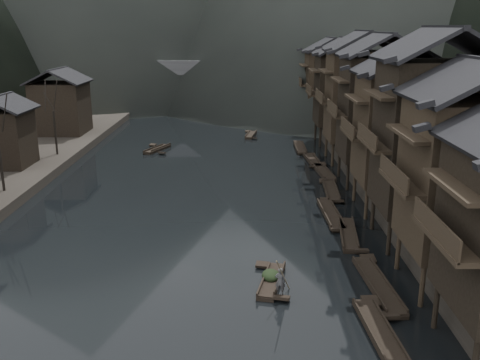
{
  "coord_description": "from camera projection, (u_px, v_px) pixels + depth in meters",
  "views": [
    {
      "loc": [
        4.33,
        -30.14,
        15.02
      ],
      "look_at": [
        4.02,
        13.27,
        2.5
      ],
      "focal_mm": 40.0,
      "sensor_mm": 36.0,
      "label": 1
    }
  ],
  "objects": [
    {
      "name": "stilt_houses",
      "position": [
        384.0,
        96.0,
        49.29
      ],
      "size": [
        9.0,
        67.6,
        15.26
      ],
      "color": "black",
      "rests_on": "ground"
    },
    {
      "name": "cargo_heap",
      "position": [
        271.0,
        270.0,
        32.42
      ],
      "size": [
        1.11,
        1.45,
        0.67
      ],
      "primitive_type": "ellipsoid",
      "color": "black",
      "rests_on": "hero_sampan"
    },
    {
      "name": "water",
      "position": [
        174.0,
        278.0,
        33.15
      ],
      "size": [
        300.0,
        300.0,
        0.0
      ],
      "primitive_type": "plane",
      "color": "black",
      "rests_on": "ground"
    },
    {
      "name": "boatman",
      "position": [
        280.0,
        277.0,
        30.41
      ],
      "size": [
        0.65,
        0.48,
        1.65
      ],
      "primitive_type": "imported",
      "rotation": [
        0.0,
        0.0,
        3.0
      ],
      "color": "#4D4D4F",
      "rests_on": "hero_sampan"
    },
    {
      "name": "moored_sampans",
      "position": [
        332.0,
        203.0,
        46.46
      ],
      "size": [
        3.21,
        50.41,
        0.47
      ],
      "color": "black",
      "rests_on": "water"
    },
    {
      "name": "right_bank",
      "position": [
        474.0,
        136.0,
        71.1
      ],
      "size": [
        40.0,
        200.0,
        1.8
      ],
      "primitive_type": "cube",
      "color": "#2D2823",
      "rests_on": "ground"
    },
    {
      "name": "midriver_boats",
      "position": [
        219.0,
        134.0,
        76.41
      ],
      "size": [
        14.25,
        25.95,
        0.44
      ],
      "color": "black",
      "rests_on": "water"
    },
    {
      "name": "hero_sampan",
      "position": [
        272.0,
        280.0,
        32.36
      ],
      "size": [
        2.02,
        5.1,
        0.44
      ],
      "color": "black",
      "rests_on": "water"
    },
    {
      "name": "bamboo_pole",
      "position": [
        285.0,
        239.0,
        29.75
      ],
      "size": [
        1.1,
        2.5,
        3.11
      ],
      "primitive_type": "cylinder",
      "rotation": [
        0.71,
        0.0,
        -0.4
      ],
      "color": "#8C7A51",
      "rests_on": "boatman"
    },
    {
      "name": "stone_bridge",
      "position": [
        221.0,
        81.0,
        100.92
      ],
      "size": [
        40.0,
        6.0,
        9.0
      ],
      "color": "#4C4C4F",
      "rests_on": "ground"
    }
  ]
}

